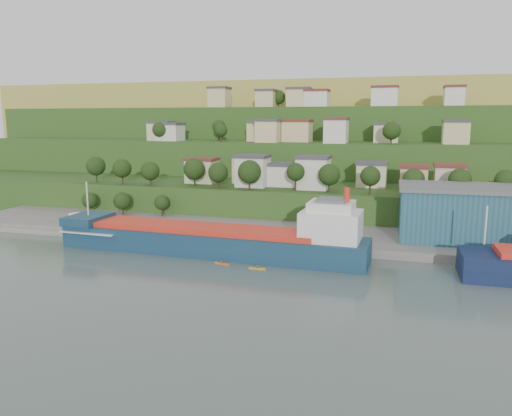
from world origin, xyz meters
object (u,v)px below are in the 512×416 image
at_px(kayak_orange, 222,263).
at_px(caravan, 80,219).
at_px(warehouse, 466,213).
at_px(cargo_ship_near, 219,241).

bearing_deg(kayak_orange, caravan, 168.06).
xyz_separation_m(warehouse, caravan, (-100.60, -8.49, -5.73)).
bearing_deg(cargo_ship_near, caravan, 165.28).
distance_m(caravan, kayak_orange, 54.46).
relative_size(cargo_ship_near, warehouse, 2.28).
xyz_separation_m(cargo_ship_near, warehouse, (53.84, 22.19, 5.50)).
xyz_separation_m(cargo_ship_near, kayak_orange, (3.43, -7.30, -2.68)).
bearing_deg(caravan, cargo_ship_near, 4.49).
distance_m(warehouse, caravan, 101.12).
bearing_deg(kayak_orange, warehouse, 41.10).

